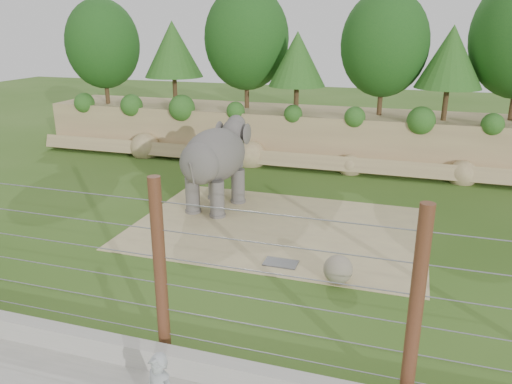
% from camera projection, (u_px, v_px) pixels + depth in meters
% --- Properties ---
extents(ground, '(90.00, 90.00, 0.00)m').
position_uv_depth(ground, '(236.00, 263.00, 14.89)').
color(ground, '#325917').
rests_on(ground, ground).
extents(back_embankment, '(30.00, 5.52, 8.77)m').
position_uv_depth(back_embankment, '(332.00, 83.00, 24.91)').
color(back_embankment, '#9E805C').
rests_on(back_embankment, ground).
extents(dirt_patch, '(10.00, 7.00, 0.02)m').
position_uv_depth(dirt_patch, '(278.00, 228.00, 17.45)').
color(dirt_patch, tan).
rests_on(dirt_patch, ground).
extents(drain_grate, '(1.00, 0.60, 0.03)m').
position_uv_depth(drain_grate, '(281.00, 263.00, 14.82)').
color(drain_grate, '#262628').
rests_on(drain_grate, dirt_patch).
extents(elephant, '(2.18, 4.17, 3.24)m').
position_uv_depth(elephant, '(215.00, 167.00, 18.92)').
color(elephant, '#57534E').
rests_on(elephant, ground).
extents(stone_ball, '(0.80, 0.80, 0.80)m').
position_uv_depth(stone_ball, '(338.00, 269.00, 13.60)').
color(stone_ball, gray).
rests_on(stone_ball, dirt_patch).
extents(retaining_wall, '(26.00, 0.35, 0.50)m').
position_uv_depth(retaining_wall, '(154.00, 357.00, 10.29)').
color(retaining_wall, '#A9A99D').
rests_on(retaining_wall, ground).
extents(barrier_fence, '(20.26, 0.26, 4.00)m').
position_uv_depth(barrier_fence, '(160.00, 270.00, 10.18)').
color(barrier_fence, '#532C1A').
rests_on(barrier_fence, ground).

